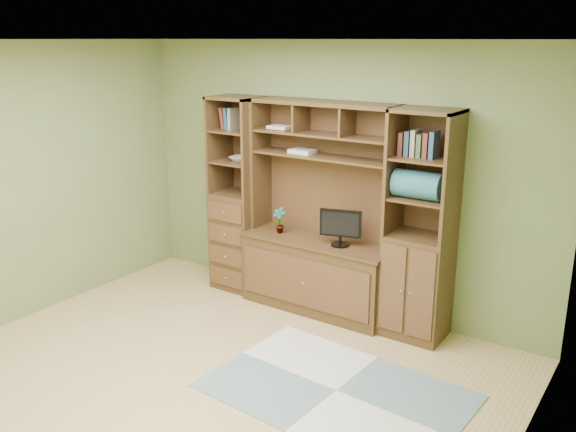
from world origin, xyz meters
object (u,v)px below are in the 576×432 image
Objects in this scene: monitor at (341,221)px; center_hutch at (318,210)px; left_tower at (239,195)px; right_tower at (420,227)px.

center_hutch is at bearing 156.10° from monitor.
left_tower is at bearing 160.05° from monitor.
right_tower is at bearing 2.23° from center_hutch.
left_tower is at bearing 180.00° from right_tower.
monitor is (-0.75, -0.07, -0.05)m from right_tower.
left_tower is 2.02m from right_tower.
center_hutch is 1.00× the size of right_tower.
right_tower is (1.02, 0.04, 0.00)m from center_hutch.
right_tower is 4.25× the size of monitor.
right_tower reaches higher than monitor.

